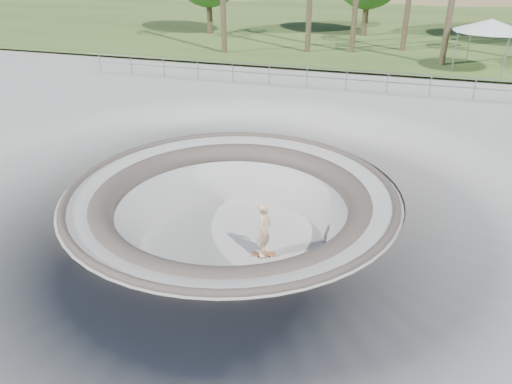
# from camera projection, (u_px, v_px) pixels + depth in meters

# --- Properties ---
(ground) EXTENTS (180.00, 180.00, 0.00)m
(ground) POSITION_uv_depth(u_px,v_px,m) (231.00, 191.00, 15.45)
(ground) COLOR #9F9E99
(ground) RESTS_ON ground
(skate_bowl) EXTENTS (14.00, 14.00, 4.10)m
(skate_bowl) POSITION_uv_depth(u_px,v_px,m) (233.00, 241.00, 16.28)
(skate_bowl) COLOR #9F9E99
(skate_bowl) RESTS_ON ground
(grass_strip) EXTENTS (180.00, 36.00, 0.12)m
(grass_strip) POSITION_uv_depth(u_px,v_px,m) (354.00, 24.00, 44.43)
(grass_strip) COLOR #335020
(grass_strip) RESTS_ON ground
(distant_hills) EXTENTS (103.20, 45.00, 28.60)m
(distant_hills) POSITION_uv_depth(u_px,v_px,m) (397.00, 56.00, 66.59)
(distant_hills) COLOR brown
(distant_hills) RESTS_ON ground
(safety_railing) EXTENTS (25.00, 0.06, 1.03)m
(safety_railing) POSITION_uv_depth(u_px,v_px,m) (307.00, 77.00, 25.40)
(safety_railing) COLOR gray
(safety_railing) RESTS_ON ground
(skateboard) EXTENTS (0.77, 0.39, 0.08)m
(skateboard) POSITION_uv_depth(u_px,v_px,m) (264.00, 254.00, 15.62)
(skateboard) COLOR #93563B
(skateboard) RESTS_ON ground
(skater) EXTENTS (0.51, 0.70, 1.77)m
(skater) POSITION_uv_depth(u_px,v_px,m) (264.00, 229.00, 15.21)
(skater) COLOR #D1AB87
(skater) RESTS_ON skateboard
(canopy_white) EXTENTS (5.18, 5.18, 2.80)m
(canopy_white) POSITION_uv_depth(u_px,v_px,m) (491.00, 25.00, 27.35)
(canopy_white) COLOR gray
(canopy_white) RESTS_ON ground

